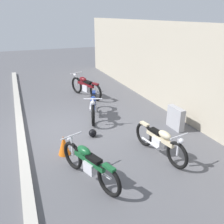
% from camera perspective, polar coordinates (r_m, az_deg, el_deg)
% --- Properties ---
extents(ground_plane, '(40.00, 40.00, 0.00)m').
position_cam_1_polar(ground_plane, '(8.09, -9.74, -3.99)').
color(ground_plane, '#56565B').
extents(building_wall, '(18.00, 0.30, 3.29)m').
position_cam_1_polar(building_wall, '(9.15, 15.01, 9.59)').
color(building_wall, '#B2A893').
rests_on(building_wall, ground_plane).
extents(curb_strip, '(18.00, 0.24, 0.12)m').
position_cam_1_polar(curb_strip, '(7.94, -20.72, -5.25)').
color(curb_strip, '#B7B2A8').
rests_on(curb_strip, ground_plane).
extents(stone_marker, '(0.71, 0.21, 0.74)m').
position_cam_1_polar(stone_marker, '(8.15, 14.82, -1.40)').
color(stone_marker, '#9E9EA3').
rests_on(stone_marker, ground_plane).
extents(helmet, '(0.24, 0.24, 0.24)m').
position_cam_1_polar(helmet, '(7.47, -4.61, -4.98)').
color(helmet, black).
rests_on(helmet, ground_plane).
extents(traffic_cone, '(0.32, 0.32, 0.55)m').
position_cam_1_polar(traffic_cone, '(6.62, -11.32, -7.71)').
color(traffic_cone, orange).
rests_on(traffic_cone, ground_plane).
extents(motorcycle_blue, '(2.08, 0.92, 0.97)m').
position_cam_1_polar(motorcycle_blue, '(8.70, -4.39, 1.56)').
color(motorcycle_blue, black).
rests_on(motorcycle_blue, ground_plane).
extents(motorcycle_maroon, '(2.14, 0.97, 1.00)m').
position_cam_1_polar(motorcycle_maroon, '(11.02, -6.29, 6.04)').
color(motorcycle_maroon, black).
rests_on(motorcycle_maroon, ground_plane).
extents(motorcycle_green, '(1.92, 0.90, 0.91)m').
position_cam_1_polar(motorcycle_green, '(5.51, -5.49, -12.07)').
color(motorcycle_green, black).
rests_on(motorcycle_green, ground_plane).
extents(motorcycle_cream, '(1.97, 0.61, 0.89)m').
position_cam_1_polar(motorcycle_cream, '(6.48, 11.24, -6.84)').
color(motorcycle_cream, black).
rests_on(motorcycle_cream, ground_plane).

